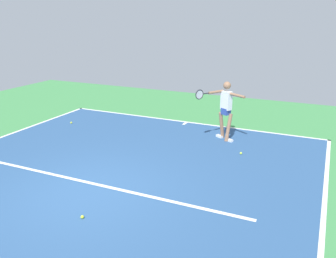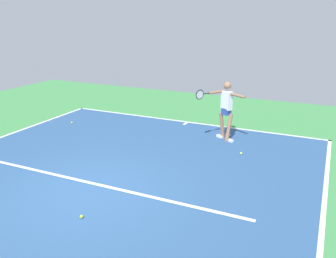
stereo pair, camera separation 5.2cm
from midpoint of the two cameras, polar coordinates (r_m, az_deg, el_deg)
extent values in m
plane|color=#428E4C|center=(8.15, -12.95, -9.84)|extent=(21.57, 21.57, 0.00)
cube|color=#2D5484|center=(8.15, -12.95, -9.83)|extent=(9.64, 11.95, 0.00)
cube|color=white|center=(12.97, 2.94, 1.13)|extent=(9.64, 0.10, 0.01)
cube|color=white|center=(6.76, 23.16, -17.18)|extent=(0.10, 11.95, 0.01)
cube|color=white|center=(8.42, -11.34, -8.75)|extent=(7.23, 0.10, 0.01)
cube|color=white|center=(12.79, 2.60, 0.90)|extent=(0.10, 0.30, 0.01)
cylinder|color=#9E7051|center=(11.06, 9.55, 0.23)|extent=(0.22, 0.27, 0.87)
cube|color=white|center=(11.14, 9.70, -1.78)|extent=(0.26, 0.21, 0.07)
cylinder|color=#9E7051|center=(11.28, 8.46, 0.62)|extent=(0.22, 0.27, 0.87)
cube|color=white|center=(11.45, 8.14, -1.16)|extent=(0.26, 0.21, 0.07)
cube|color=#2D4799|center=(11.04, 9.12, 2.83)|extent=(0.31, 0.30, 0.20)
cube|color=white|center=(10.96, 9.21, 4.56)|extent=(0.38, 0.33, 0.57)
sphere|color=#9E7051|center=(10.86, 9.33, 6.91)|extent=(0.23, 0.23, 0.23)
cylinder|color=#9E7051|center=(10.59, 10.95, 5.30)|extent=(0.53, 0.36, 0.08)
cylinder|color=#9E7051|center=(10.83, 7.56, 5.91)|extent=(0.36, 0.53, 0.08)
cylinder|color=black|center=(10.58, 5.96, 5.69)|extent=(0.14, 0.20, 0.03)
torus|color=black|center=(10.43, 4.92, 5.54)|extent=(0.17, 0.26, 0.29)
cylinder|color=silver|center=(10.43, 4.92, 5.54)|extent=(0.13, 0.21, 0.25)
sphere|color=#C6E53D|center=(10.17, 11.47, -3.83)|extent=(0.07, 0.07, 0.07)
sphere|color=yellow|center=(13.24, -15.37, 0.99)|extent=(0.07, 0.07, 0.07)
sphere|color=#CCE033|center=(7.20, -13.79, -13.54)|extent=(0.07, 0.07, 0.07)
camera|label=1|loc=(0.03, -90.16, -0.05)|focal=37.99mm
camera|label=2|loc=(0.03, 89.84, 0.05)|focal=37.99mm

